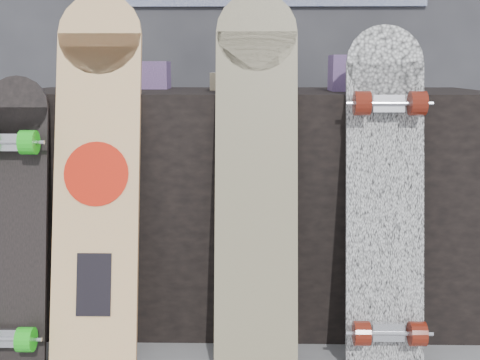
{
  "coord_description": "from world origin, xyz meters",
  "views": [
    {
      "loc": [
        -0.0,
        -1.61,
        0.89
      ],
      "look_at": [
        -0.03,
        0.2,
        0.54
      ],
      "focal_mm": 45.0,
      "sensor_mm": 36.0,
      "label": 1
    }
  ],
  "objects_px": {
    "vendor_table": "(250,202)",
    "skateboard_dark": "(13,221)",
    "longboard_cascadia": "(386,193)",
    "longboard_celtic": "(256,168)",
    "longboard_geisha": "(97,169)"
  },
  "relations": [
    {
      "from": "vendor_table",
      "to": "skateboard_dark",
      "type": "xyz_separation_m",
      "value": [
        -0.7,
        -0.41,
        0.04
      ]
    },
    {
      "from": "longboard_cascadia",
      "to": "skateboard_dark",
      "type": "distance_m",
      "value": 1.1
    },
    {
      "from": "longboard_cascadia",
      "to": "skateboard_dark",
      "type": "bearing_deg",
      "value": -178.4
    },
    {
      "from": "longboard_celtic",
      "to": "skateboard_dark",
      "type": "height_order",
      "value": "longboard_celtic"
    },
    {
      "from": "vendor_table",
      "to": "longboard_celtic",
      "type": "bearing_deg",
      "value": -87.3
    },
    {
      "from": "longboard_geisha",
      "to": "longboard_cascadia",
      "type": "xyz_separation_m",
      "value": [
        0.85,
        -0.03,
        -0.07
      ]
    },
    {
      "from": "vendor_table",
      "to": "longboard_celtic",
      "type": "distance_m",
      "value": 0.4
    },
    {
      "from": "vendor_table",
      "to": "longboard_cascadia",
      "type": "bearing_deg",
      "value": -44.13
    },
    {
      "from": "longboard_celtic",
      "to": "longboard_cascadia",
      "type": "height_order",
      "value": "longboard_celtic"
    },
    {
      "from": "vendor_table",
      "to": "skateboard_dark",
      "type": "distance_m",
      "value": 0.81
    },
    {
      "from": "vendor_table",
      "to": "longboard_cascadia",
      "type": "distance_m",
      "value": 0.56
    },
    {
      "from": "longboard_geisha",
      "to": "skateboard_dark",
      "type": "height_order",
      "value": "longboard_geisha"
    },
    {
      "from": "longboard_cascadia",
      "to": "longboard_celtic",
      "type": "bearing_deg",
      "value": 176.05
    },
    {
      "from": "longboard_cascadia",
      "to": "skateboard_dark",
      "type": "relative_size",
      "value": 1.17
    },
    {
      "from": "vendor_table",
      "to": "longboard_geisha",
      "type": "xyz_separation_m",
      "value": [
        -0.46,
        -0.36,
        0.18
      ]
    }
  ]
}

